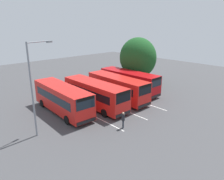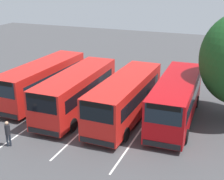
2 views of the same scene
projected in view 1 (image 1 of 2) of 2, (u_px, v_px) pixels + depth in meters
The scene contains 11 objects.
ground_plane at pixel (103, 102), 28.22m from camera, with size 72.10×72.10×0.00m, color #424244.
bus_far_left at pixel (62, 98), 24.42m from camera, with size 9.71×2.94×3.11m.
bus_center_left at pixel (95, 94), 26.03m from camera, with size 9.61×2.63×3.11m.
bus_center_right at pixel (118, 87), 28.57m from camera, with size 9.68×2.85×3.11m.
bus_far_right at pixel (129, 81), 31.56m from camera, with size 9.66×2.77×3.11m.
pedestrian at pixel (123, 119), 20.90m from camera, with size 0.44×0.44×1.68m.
street_lamp at pixel (34, 84), 18.54m from camera, with size 0.82×2.68×8.48m.
depot_tree at pixel (138, 58), 34.43m from camera, with size 6.12×5.50×7.76m.
lane_stripe_outer_left at pixel (80, 109), 25.83m from camera, with size 15.03×0.12×0.01m, color silver.
lane_stripe_inner_left at pixel (103, 102), 28.22m from camera, with size 15.03×0.12×0.01m, color silver.
lane_stripe_inner_right at pixel (122, 96), 30.60m from camera, with size 15.03×0.12×0.01m, color silver.
Camera 1 is at (20.14, -17.20, 9.94)m, focal length 34.44 mm.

